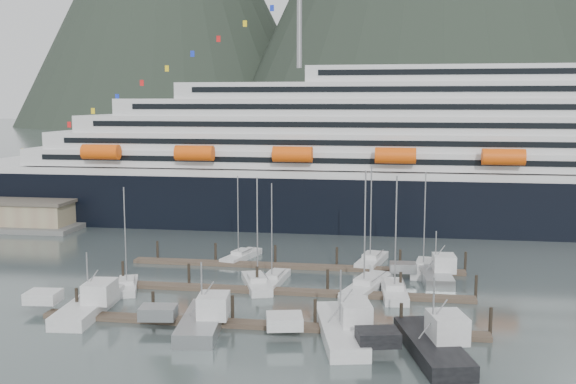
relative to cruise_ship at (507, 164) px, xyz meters
name	(u,v)px	position (x,y,z in m)	size (l,w,h in m)	color
ground	(316,302)	(-30.03, -54.94, -12.04)	(1600.00, 1600.00, 0.00)	#4D5B5B
cruise_ship	(507,164)	(0.00, 0.00, 0.00)	(210.00, 30.40, 50.30)	black
dock_near	(259,324)	(-34.95, -64.89, -11.73)	(48.18, 2.28, 3.20)	#44352B
dock_mid	(280,290)	(-34.95, -51.89, -11.73)	(48.18, 2.28, 3.20)	#44352B
dock_far	(295,266)	(-34.95, -38.89, -11.73)	(48.18, 2.28, 3.20)	#44352B
sailboat_a	(127,286)	(-54.36, -53.50, -11.62)	(4.97, 8.56, 13.64)	silver
sailboat_b	(274,280)	(-36.48, -47.58, -11.62)	(3.11, 9.42, 13.79)	silver
sailboat_c	(257,284)	(-38.31, -49.86, -11.60)	(5.94, 10.14, 14.84)	silver
sailboat_d	(367,286)	(-24.17, -48.76, -11.59)	(6.45, 12.79, 15.94)	silver
sailboat_e	(241,257)	(-43.79, -34.95, -11.63)	(4.76, 9.65, 13.25)	silver
sailboat_f	(372,261)	(-24.13, -34.95, -11.59)	(4.75, 10.21, 15.10)	silver
sailboat_g	(424,269)	(-16.69, -38.17, -11.61)	(4.06, 10.96, 14.67)	silver
sailboat_h	(394,292)	(-20.83, -50.77, -11.59)	(3.76, 10.11, 15.48)	silver
trawler_a	(87,304)	(-55.16, -63.11, -11.09)	(10.23, 14.15, 7.66)	silver
trawler_b	(201,320)	(-40.78, -66.57, -11.06)	(9.63, 12.62, 7.98)	#999B9E
trawler_c	(338,327)	(-26.32, -66.45, -11.09)	(11.15, 15.42, 7.66)	silver
trawler_d	(431,344)	(-17.28, -69.98, -11.03)	(11.00, 14.39, 8.27)	black
trawler_e	(434,273)	(-15.53, -42.53, -11.11)	(8.78, 11.52, 7.34)	#999B9E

